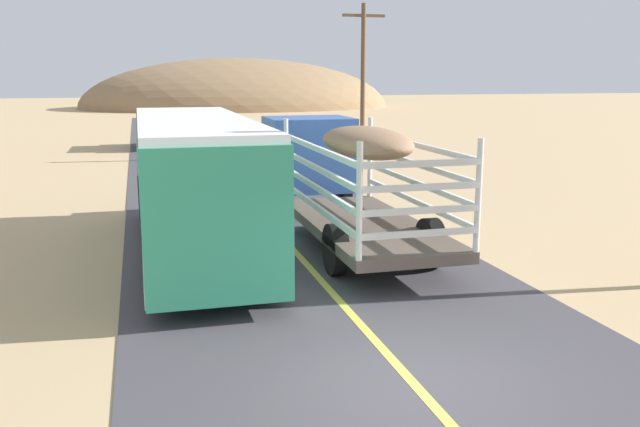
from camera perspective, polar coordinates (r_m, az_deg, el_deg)
ground_plane at (r=9.71m, az=7.96°, el=-14.19°), size 240.00×240.00×0.00m
road_surface at (r=9.70m, az=7.96°, el=-14.13°), size 8.00×120.00×0.02m
road_centre_line at (r=9.70m, az=7.96°, el=-14.07°), size 0.16×117.60×0.00m
livestock_truck at (r=18.67m, az=0.66°, el=4.23°), size 2.53×9.70×3.02m
bus at (r=16.09m, az=-10.51°, el=2.67°), size 2.54×10.00×3.21m
car_far at (r=40.35m, az=-13.70°, el=6.93°), size 1.90×4.62×1.93m
power_pole_mid at (r=35.03m, az=3.64°, el=11.52°), size 2.20×0.24×7.65m
distant_hill at (r=87.57m, az=-6.96°, el=8.87°), size 38.66×26.04×12.25m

